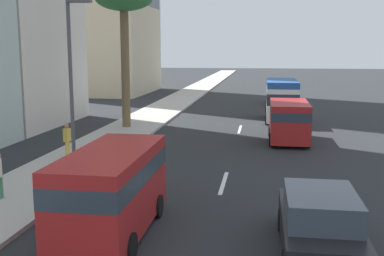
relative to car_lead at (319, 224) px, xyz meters
name	(u,v)px	position (x,y,z in m)	size (l,w,h in m)	color
ground_plane	(244,116)	(25.17, 2.96, -0.80)	(198.00, 198.00, 0.00)	#26282B
sidewalk_right	(156,114)	(25.17, 10.09, -0.72)	(162.00, 3.71, 0.15)	#B2ADA3
lane_stripe_mid	(224,183)	(6.20, 2.96, -0.79)	(3.20, 0.16, 0.01)	silver
lane_stripe_far	(240,129)	(19.01, 2.96, -0.79)	(3.20, 0.16, 0.01)	silver
car_lead	(319,224)	(0.00, 0.00, 0.00)	(4.65, 1.95, 1.69)	black
car_second	(278,96)	(34.44, 0.06, -0.02)	(4.69, 1.94, 1.65)	beige
van_third	(112,187)	(0.49, 5.64, 0.60)	(5.24, 2.12, 2.44)	#A51E1E
van_fourth	(289,119)	(15.20, 0.00, 0.51)	(4.73, 2.23, 2.29)	#A51E1E
minibus_fifth	(281,99)	(23.17, 0.15, 0.86)	(6.16, 2.31, 3.03)	silver
pedestrian_mid_block	(67,139)	(8.82, 10.57, 0.24)	(0.37, 0.30, 1.63)	gold
palm_tree	(124,4)	(18.10, 10.44, 7.28)	(3.72, 3.72, 9.17)	brown
street_lamp	(73,70)	(5.00, 8.53, 3.65)	(0.24, 0.97, 7.00)	#4C4C51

